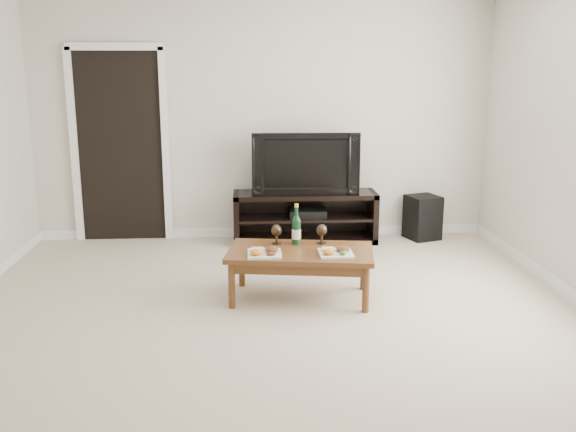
{
  "coord_description": "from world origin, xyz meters",
  "views": [
    {
      "loc": [
        -0.18,
        -4.32,
        1.92
      ],
      "look_at": [
        0.15,
        0.78,
        0.7
      ],
      "focal_mm": 40.0,
      "sensor_mm": 36.0,
      "label": 1
    }
  ],
  "objects_px": {
    "television": "(305,162)",
    "subwoofer": "(423,217)",
    "media_console": "(305,217)",
    "coffee_table": "(300,274)"
  },
  "relations": [
    {
      "from": "television",
      "to": "media_console",
      "type": "bearing_deg",
      "value": -178.46
    },
    {
      "from": "television",
      "to": "coffee_table",
      "type": "bearing_deg",
      "value": -94.92
    },
    {
      "from": "subwoofer",
      "to": "media_console",
      "type": "bearing_deg",
      "value": 162.63
    },
    {
      "from": "media_console",
      "to": "television",
      "type": "relative_size",
      "value": 1.36
    },
    {
      "from": "television",
      "to": "subwoofer",
      "type": "xyz_separation_m",
      "value": [
        1.32,
        0.04,
        -0.64
      ]
    },
    {
      "from": "subwoofer",
      "to": "coffee_table",
      "type": "relative_size",
      "value": 0.41
    },
    {
      "from": "television",
      "to": "coffee_table",
      "type": "relative_size",
      "value": 0.97
    },
    {
      "from": "television",
      "to": "subwoofer",
      "type": "bearing_deg",
      "value": 3.06
    },
    {
      "from": "subwoofer",
      "to": "coffee_table",
      "type": "height_order",
      "value": "subwoofer"
    },
    {
      "from": "media_console",
      "to": "coffee_table",
      "type": "bearing_deg",
      "value": -96.46
    }
  ]
}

